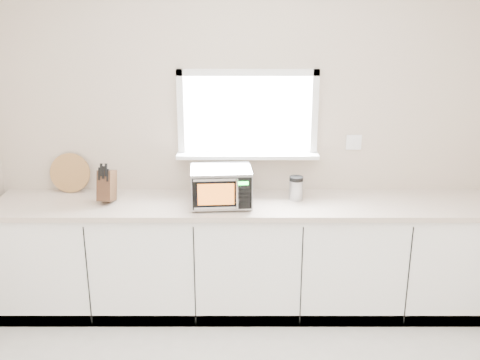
{
  "coord_description": "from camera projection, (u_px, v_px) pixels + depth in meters",
  "views": [
    {
      "loc": [
        -0.06,
        -2.36,
        2.42
      ],
      "look_at": [
        -0.06,
        1.55,
        1.15
      ],
      "focal_mm": 42.0,
      "sensor_mm": 36.0,
      "label": 1
    }
  ],
  "objects": [
    {
      "name": "back_wall",
      "position": [
        248.0,
        137.0,
        4.47
      ],
      "size": [
        4.0,
        0.17,
        2.7
      ],
      "color": "#C4B09B",
      "rests_on": "ground"
    },
    {
      "name": "cabinets",
      "position": [
        248.0,
        258.0,
        4.48
      ],
      "size": [
        3.92,
        0.6,
        0.88
      ],
      "primitive_type": "cube",
      "color": "white",
      "rests_on": "ground"
    },
    {
      "name": "countertop",
      "position": [
        248.0,
        205.0,
        4.32
      ],
      "size": [
        3.92,
        0.64,
        0.04
      ],
      "primitive_type": "cube",
      "color": "beige",
      "rests_on": "cabinets"
    },
    {
      "name": "microwave",
      "position": [
        221.0,
        186.0,
        4.22
      ],
      "size": [
        0.47,
        0.39,
        0.29
      ],
      "rotation": [
        0.0,
        0.0,
        0.07
      ],
      "color": "black",
      "rests_on": "countertop"
    },
    {
      "name": "knife_block",
      "position": [
        107.0,
        185.0,
        4.28
      ],
      "size": [
        0.13,
        0.23,
        0.32
      ],
      "rotation": [
        0.0,
        0.0,
        -0.09
      ],
      "color": "#492E1A",
      "rests_on": "countertop"
    },
    {
      "name": "cutting_board",
      "position": [
        70.0,
        173.0,
        4.51
      ],
      "size": [
        0.32,
        0.08,
        0.32
      ],
      "primitive_type": "cylinder",
      "rotation": [
        1.4,
        0.0,
        0.0
      ],
      "color": "#AA7142",
      "rests_on": "countertop"
    },
    {
      "name": "coffee_grinder",
      "position": [
        296.0,
        188.0,
        4.35
      ],
      "size": [
        0.11,
        0.11,
        0.19
      ],
      "rotation": [
        0.0,
        0.0,
        0.01
      ],
      "color": "#AAACB2",
      "rests_on": "countertop"
    }
  ]
}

